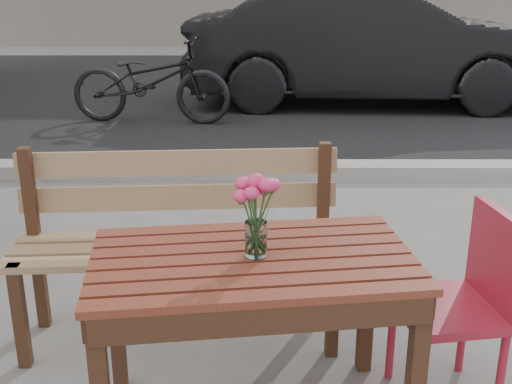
# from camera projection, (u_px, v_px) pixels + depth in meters

# --- Properties ---
(street) EXTENTS (30.00, 8.12, 0.12)m
(street) POSITION_uv_depth(u_px,v_px,m) (236.00, 119.00, 7.37)
(street) COLOR black
(street) RESTS_ON ground
(main_table) EXTENTS (1.22, 0.81, 0.71)m
(main_table) POSITION_uv_depth(u_px,v_px,m) (253.00, 285.00, 2.31)
(main_table) COLOR maroon
(main_table) RESTS_ON ground
(main_bench) EXTENTS (1.52, 0.54, 0.93)m
(main_bench) POSITION_uv_depth(u_px,v_px,m) (179.00, 222.00, 2.95)
(main_bench) COLOR #946C4D
(main_bench) RESTS_ON ground
(red_chair) EXTENTS (0.45, 0.45, 0.80)m
(red_chair) POSITION_uv_depth(u_px,v_px,m) (468.00, 294.00, 2.50)
(red_chair) COLOR maroon
(red_chair) RESTS_ON ground
(main_vase) EXTENTS (0.17, 0.17, 0.31)m
(main_vase) POSITION_uv_depth(u_px,v_px,m) (256.00, 205.00, 2.21)
(main_vase) COLOR white
(main_vase) RESTS_ON main_table
(parked_car) EXTENTS (4.68, 1.83, 1.52)m
(parked_car) POSITION_uv_depth(u_px,v_px,m) (370.00, 44.00, 8.12)
(parked_car) COLOR black
(parked_car) RESTS_ON ground
(bicycle) EXTENTS (1.88, 0.83, 0.95)m
(bicycle) POSITION_uv_depth(u_px,v_px,m) (151.00, 81.00, 7.19)
(bicycle) COLOR black
(bicycle) RESTS_ON ground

